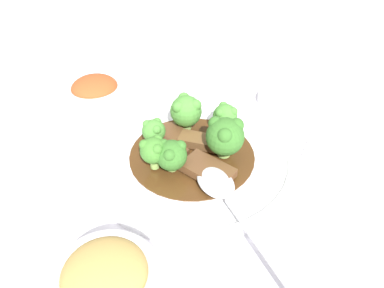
{
  "coord_description": "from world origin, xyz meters",
  "views": [
    {
      "loc": [
        0.12,
        -0.38,
        0.36
      ],
      "look_at": [
        0.0,
        0.0,
        0.03
      ],
      "focal_mm": 35.0,
      "sensor_mm": 36.0,
      "label": 1
    }
  ],
  "objects_px": {
    "beef_strip_3": "(203,142)",
    "serving_spoon": "(224,193)",
    "main_plate": "(192,157)",
    "broccoli_floret_2": "(154,131)",
    "beef_strip_1": "(170,136)",
    "broccoli_floret_4": "(171,155)",
    "sauce_dish": "(279,98)",
    "side_bowl_appetizer": "(107,283)",
    "broccoli_floret_5": "(154,150)",
    "broccoli_floret_1": "(225,136)",
    "broccoli_floret_0": "(225,116)",
    "side_bowl_kimchi": "(96,96)",
    "broccoli_floret_3": "(186,110)",
    "beef_strip_2": "(208,170)",
    "beef_strip_0": "(166,151)"
  },
  "relations": [
    {
      "from": "beef_strip_3",
      "to": "serving_spoon",
      "type": "height_order",
      "value": "serving_spoon"
    },
    {
      "from": "main_plate",
      "to": "broccoli_floret_2",
      "type": "height_order",
      "value": "broccoli_floret_2"
    },
    {
      "from": "beef_strip_1",
      "to": "broccoli_floret_4",
      "type": "relative_size",
      "value": 1.47
    },
    {
      "from": "sauce_dish",
      "to": "side_bowl_appetizer",
      "type": "bearing_deg",
      "value": -104.66
    },
    {
      "from": "broccoli_floret_2",
      "to": "broccoli_floret_5",
      "type": "height_order",
      "value": "broccoli_floret_5"
    },
    {
      "from": "beef_strip_1",
      "to": "broccoli_floret_1",
      "type": "distance_m",
      "value": 0.09
    },
    {
      "from": "broccoli_floret_0",
      "to": "main_plate",
      "type": "bearing_deg",
      "value": -117.96
    },
    {
      "from": "beef_strip_3",
      "to": "side_bowl_kimchi",
      "type": "height_order",
      "value": "side_bowl_kimchi"
    },
    {
      "from": "side_bowl_kimchi",
      "to": "sauce_dish",
      "type": "xyz_separation_m",
      "value": [
        0.28,
        0.12,
        -0.02
      ]
    },
    {
      "from": "broccoli_floret_1",
      "to": "serving_spoon",
      "type": "height_order",
      "value": "broccoli_floret_1"
    },
    {
      "from": "broccoli_floret_2",
      "to": "broccoli_floret_4",
      "type": "xyz_separation_m",
      "value": [
        0.04,
        -0.04,
        -0.0
      ]
    },
    {
      "from": "main_plate",
      "to": "sauce_dish",
      "type": "bearing_deg",
      "value": 64.3
    },
    {
      "from": "broccoli_floret_0",
      "to": "broccoli_floret_1",
      "type": "relative_size",
      "value": 0.81
    },
    {
      "from": "beef_strip_1",
      "to": "broccoli_floret_3",
      "type": "xyz_separation_m",
      "value": [
        0.01,
        0.03,
        0.03
      ]
    },
    {
      "from": "broccoli_floret_0",
      "to": "broccoli_floret_4",
      "type": "bearing_deg",
      "value": -115.03
    },
    {
      "from": "broccoli_floret_1",
      "to": "side_bowl_kimchi",
      "type": "distance_m",
      "value": 0.24
    },
    {
      "from": "broccoli_floret_2",
      "to": "beef_strip_1",
      "type": "bearing_deg",
      "value": 54.01
    },
    {
      "from": "broccoli_floret_5",
      "to": "broccoli_floret_3",
      "type": "bearing_deg",
      "value": 82.73
    },
    {
      "from": "beef_strip_1",
      "to": "sauce_dish",
      "type": "height_order",
      "value": "beef_strip_1"
    },
    {
      "from": "side_bowl_kimchi",
      "to": "side_bowl_appetizer",
      "type": "relative_size",
      "value": 0.92
    },
    {
      "from": "broccoli_floret_4",
      "to": "serving_spoon",
      "type": "xyz_separation_m",
      "value": [
        0.08,
        -0.03,
        -0.02
      ]
    },
    {
      "from": "beef_strip_2",
      "to": "side_bowl_appetizer",
      "type": "relative_size",
      "value": 0.75
    },
    {
      "from": "serving_spoon",
      "to": "side_bowl_kimchi",
      "type": "bearing_deg",
      "value": 150.43
    },
    {
      "from": "beef_strip_3",
      "to": "sauce_dish",
      "type": "height_order",
      "value": "beef_strip_3"
    },
    {
      "from": "beef_strip_3",
      "to": "broccoli_floret_0",
      "type": "bearing_deg",
      "value": 60.51
    },
    {
      "from": "beef_strip_2",
      "to": "side_bowl_appetizer",
      "type": "bearing_deg",
      "value": -103.88
    },
    {
      "from": "broccoli_floret_2",
      "to": "main_plate",
      "type": "bearing_deg",
      "value": 0.76
    },
    {
      "from": "broccoli_floret_1",
      "to": "sauce_dish",
      "type": "distance_m",
      "value": 0.2
    },
    {
      "from": "serving_spoon",
      "to": "sauce_dish",
      "type": "bearing_deg",
      "value": 82.79
    },
    {
      "from": "broccoli_floret_5",
      "to": "beef_strip_0",
      "type": "bearing_deg",
      "value": 79.53
    },
    {
      "from": "beef_strip_3",
      "to": "sauce_dish",
      "type": "distance_m",
      "value": 0.2
    },
    {
      "from": "beef_strip_3",
      "to": "side_bowl_appetizer",
      "type": "height_order",
      "value": "side_bowl_appetizer"
    },
    {
      "from": "beef_strip_0",
      "to": "broccoli_floret_5",
      "type": "bearing_deg",
      "value": -100.47
    },
    {
      "from": "broccoli_floret_2",
      "to": "side_bowl_appetizer",
      "type": "distance_m",
      "value": 0.22
    },
    {
      "from": "main_plate",
      "to": "side_bowl_kimchi",
      "type": "bearing_deg",
      "value": 158.44
    },
    {
      "from": "broccoli_floret_4",
      "to": "side_bowl_kimchi",
      "type": "relative_size",
      "value": 0.46
    },
    {
      "from": "beef_strip_1",
      "to": "broccoli_floret_5",
      "type": "height_order",
      "value": "broccoli_floret_5"
    },
    {
      "from": "beef_strip_3",
      "to": "serving_spoon",
      "type": "distance_m",
      "value": 0.1
    },
    {
      "from": "broccoli_floret_1",
      "to": "sauce_dish",
      "type": "xyz_separation_m",
      "value": [
        0.05,
        0.19,
        -0.05
      ]
    },
    {
      "from": "broccoli_floret_0",
      "to": "serving_spoon",
      "type": "bearing_deg",
      "value": -76.38
    },
    {
      "from": "broccoli_floret_0",
      "to": "broccoli_floret_5",
      "type": "xyz_separation_m",
      "value": [
        -0.07,
        -0.1,
        -0.0
      ]
    },
    {
      "from": "broccoli_floret_0",
      "to": "broccoli_floret_2",
      "type": "relative_size",
      "value": 1.15
    },
    {
      "from": "broccoli_floret_4",
      "to": "side_bowl_kimchi",
      "type": "bearing_deg",
      "value": 146.67
    },
    {
      "from": "beef_strip_0",
      "to": "beef_strip_1",
      "type": "bearing_deg",
      "value": 101.15
    },
    {
      "from": "side_bowl_appetizer",
      "to": "main_plate",
      "type": "bearing_deg",
      "value": 86.36
    },
    {
      "from": "beef_strip_2",
      "to": "broccoli_floret_1",
      "type": "distance_m",
      "value": 0.05
    },
    {
      "from": "broccoli_floret_2",
      "to": "sauce_dish",
      "type": "bearing_deg",
      "value": 52.78
    },
    {
      "from": "side_bowl_kimchi",
      "to": "beef_strip_0",
      "type": "bearing_deg",
      "value": -29.94
    },
    {
      "from": "beef_strip_2",
      "to": "broccoli_floret_4",
      "type": "height_order",
      "value": "broccoli_floret_4"
    },
    {
      "from": "broccoli_floret_3",
      "to": "main_plate",
      "type": "bearing_deg",
      "value": -63.45
    }
  ]
}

